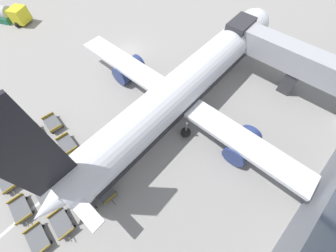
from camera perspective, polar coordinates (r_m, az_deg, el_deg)
The scene contains 20 objects.
ground_plane at distance 35.26m, azimuth -10.56°, elevation 19.96°, with size 500.00×500.00×0.00m, color gray.
jet_bridge at distance 30.59m, azimuth 35.81°, elevation 11.73°, with size 20.66×5.52×6.29m.
airplane at distance 23.97m, azimuth 3.68°, elevation 10.03°, with size 32.03×37.20×14.31m.
fuel_tanker_primary at distance 50.21m, azimuth -38.81°, elevation 23.10°, with size 8.83×6.48×2.84m.
baggage_dolly_row_near_col_b at distance 27.09m, azimuth -38.03°, elevation -11.93°, with size 3.17×1.63×0.92m.
baggage_dolly_row_near_col_c at distance 25.18m, azimuth -35.65°, elevation -18.25°, with size 3.22×1.74×0.92m.
baggage_dolly_row_near_col_d at distance 23.64m, azimuth -32.35°, elevation -25.03°, with size 3.21×1.72×0.92m.
baggage_dolly_row_mid_a_col_a at distance 28.65m, azimuth -36.12°, elevation -4.23°, with size 3.22×1.76×0.92m.
baggage_dolly_row_mid_a_col_b at distance 26.48m, azimuth -34.01°, elevation -9.50°, with size 3.22×1.76×0.92m.
baggage_dolly_row_mid_a_col_c at distance 24.48m, azimuth -30.93°, elevation -15.75°, with size 3.19×1.67×0.92m.
baggage_dolly_row_mid_a_col_d at distance 22.95m, azimuth -27.36°, elevation -22.87°, with size 3.21×1.72×0.92m.
baggage_dolly_row_mid_b_col_a at distance 28.31m, azimuth -32.80°, elevation -2.03°, with size 3.22×1.76×0.92m.
baggage_dolly_row_mid_b_col_b at distance 26.04m, azimuth -30.02°, elevation -7.12°, with size 3.20×1.68×0.92m.
baggage_dolly_row_mid_b_col_c at distance 24.09m, azimuth -26.41°, elevation -12.80°, with size 3.20×1.70×0.92m.
baggage_dolly_row_mid_b_col_d at distance 22.51m, azimuth -22.32°, elevation -19.80°, with size 3.18×1.63×0.92m.
baggage_dolly_row_far_col_a at distance 28.23m, azimuth -29.27°, elevation 0.66°, with size 3.21×1.71×0.92m.
baggage_dolly_row_far_col_b at distance 25.80m, azimuth -26.07°, elevation -4.62°, with size 3.21×1.72×0.92m.
baggage_dolly_row_far_col_c at distance 23.89m, azimuth -21.97°, elevation -9.86°, with size 3.19×1.65×0.92m.
baggage_dolly_row_far_col_d at distance 22.28m, azimuth -17.33°, elevation -16.68°, with size 3.17×1.61×0.92m.
stand_guidance_stripe at distance 25.16m, azimuth -12.81°, elevation -1.58°, with size 2.44×31.28×0.01m.
Camera 1 is at (23.83, -15.17, 21.10)m, focal length 22.00 mm.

